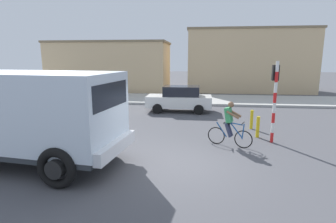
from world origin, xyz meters
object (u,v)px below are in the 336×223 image
(bollard_near, at_px, (258,127))
(bollard_far, at_px, (252,120))
(truck_foreground, at_px, (35,113))
(cyclist, at_px, (230,124))
(traffic_light_pole, at_px, (275,91))
(car_red_near, at_px, (180,99))

(bollard_near, relative_size, bollard_far, 1.00)
(bollard_near, bearing_deg, truck_foreground, -152.77)
(cyclist, bearing_deg, truck_foreground, -157.56)
(truck_foreground, distance_m, cyclist, 6.72)
(truck_foreground, height_order, traffic_light_pole, traffic_light_pole)
(traffic_light_pole, distance_m, bollard_far, 2.58)
(cyclist, xyz_separation_m, bollard_near, (1.32, 1.31, -0.41))
(bollard_far, bearing_deg, traffic_light_pole, -77.68)
(bollard_far, bearing_deg, car_red_near, 134.09)
(truck_foreground, distance_m, car_red_near, 9.86)
(cyclist, distance_m, bollard_near, 1.90)
(car_red_near, distance_m, bollard_far, 5.33)
(traffic_light_pole, bearing_deg, bollard_far, 102.32)
(cyclist, bearing_deg, car_red_near, 110.04)
(truck_foreground, xyz_separation_m, traffic_light_pole, (7.91, 3.29, 0.40))
(bollard_near, xyz_separation_m, bollard_far, (0.00, 1.40, 0.00))
(cyclist, xyz_separation_m, car_red_near, (-2.38, 6.52, -0.05))
(bollard_near, height_order, bollard_far, same)
(cyclist, relative_size, bollard_near, 1.91)
(cyclist, bearing_deg, bollard_far, 64.00)
(cyclist, distance_m, car_red_near, 6.94)
(truck_foreground, height_order, bollard_far, truck_foreground)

